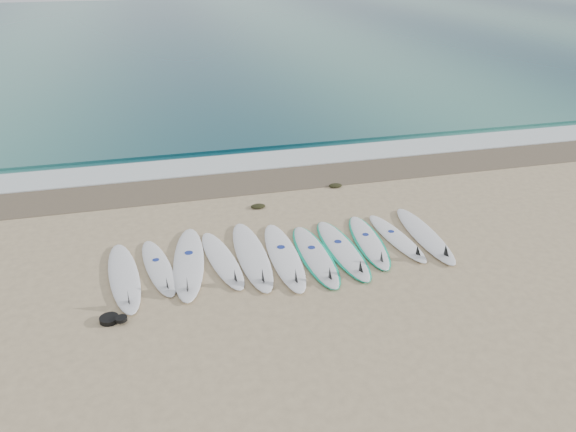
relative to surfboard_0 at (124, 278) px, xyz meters
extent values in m
plane|color=tan|center=(3.12, 0.12, -0.06)|extent=(120.00, 120.00, 0.00)
cube|color=#226060|center=(3.12, 32.62, -0.04)|extent=(120.00, 55.00, 0.03)
cube|color=brown|center=(3.12, 4.22, -0.05)|extent=(120.00, 1.80, 0.01)
cube|color=silver|center=(3.12, 5.62, -0.04)|extent=(120.00, 1.40, 0.04)
cube|color=#226060|center=(3.12, 7.12, -0.01)|extent=(120.00, 1.00, 0.10)
ellipsoid|color=white|center=(-0.01, 0.08, -0.01)|extent=(0.81, 2.69, 0.09)
cone|color=black|center=(0.09, -0.88, 0.14)|extent=(0.25, 0.30, 0.28)
ellipsoid|color=white|center=(0.64, 0.28, -0.02)|extent=(0.82, 2.34, 0.07)
cone|color=black|center=(0.76, -0.55, 0.12)|extent=(0.23, 0.27, 0.24)
cylinder|color=navy|center=(0.60, 0.50, 0.02)|extent=(0.15, 0.15, 0.01)
ellipsoid|color=white|center=(1.23, 0.30, -0.01)|extent=(0.91, 2.93, 0.09)
cone|color=black|center=(1.11, -0.74, 0.16)|extent=(0.28, 0.33, 0.31)
cylinder|color=navy|center=(1.26, 0.58, 0.04)|extent=(0.18, 0.18, 0.01)
ellipsoid|color=white|center=(1.88, 0.25, -0.02)|extent=(0.84, 2.49, 0.08)
cone|color=black|center=(2.00, -0.63, 0.13)|extent=(0.24, 0.29, 0.26)
ellipsoid|color=white|center=(2.49, 0.27, -0.01)|extent=(0.61, 2.90, 0.09)
cone|color=black|center=(2.49, -0.79, 0.16)|extent=(0.25, 0.31, 0.31)
ellipsoid|color=white|center=(3.11, 0.08, -0.01)|extent=(0.67, 2.85, 0.09)
cone|color=black|center=(3.08, -0.96, 0.16)|extent=(0.25, 0.31, 0.30)
cylinder|color=navy|center=(3.12, 0.35, 0.04)|extent=(0.17, 0.17, 0.01)
ellipsoid|color=silver|center=(3.72, -0.06, -0.01)|extent=(0.55, 2.59, 0.08)
ellipsoid|color=#08B480|center=(3.72, -0.06, -0.02)|extent=(0.64, 2.61, 0.06)
cone|color=black|center=(3.72, -1.01, 0.14)|extent=(0.22, 0.28, 0.28)
cylinder|color=navy|center=(3.72, 0.19, 0.03)|extent=(0.15, 0.15, 0.01)
ellipsoid|color=white|center=(4.34, 0.04, -0.01)|extent=(0.61, 2.64, 0.08)
ellipsoid|color=#08B480|center=(4.34, 0.04, -0.02)|extent=(0.70, 2.66, 0.06)
cone|color=black|center=(4.36, -0.92, 0.14)|extent=(0.23, 0.29, 0.28)
cylinder|color=navy|center=(4.33, 0.29, 0.03)|extent=(0.16, 0.16, 0.01)
ellipsoid|color=white|center=(4.99, 0.23, -0.02)|extent=(0.74, 2.45, 0.08)
ellipsoid|color=#08B480|center=(4.99, 0.23, -0.02)|extent=(0.83, 2.48, 0.06)
cone|color=black|center=(4.90, -0.65, 0.12)|extent=(0.23, 0.28, 0.26)
cylinder|color=navy|center=(5.02, 0.46, 0.02)|extent=(0.15, 0.15, 0.01)
ellipsoid|color=white|center=(5.63, 0.24, -0.02)|extent=(0.68, 2.35, 0.07)
cone|color=black|center=(5.70, -0.61, 0.12)|extent=(0.22, 0.26, 0.25)
cylinder|color=navy|center=(5.61, 0.46, 0.02)|extent=(0.14, 0.14, 0.01)
ellipsoid|color=white|center=(6.26, 0.20, -0.01)|extent=(0.66, 2.71, 0.09)
cone|color=black|center=(6.23, -0.78, 0.15)|extent=(0.24, 0.30, 0.29)
ellipsoid|color=black|center=(3.09, 2.55, -0.02)|extent=(0.35, 0.27, 0.07)
ellipsoid|color=black|center=(5.31, 3.30, -0.02)|extent=(0.35, 0.27, 0.07)
cylinder|color=black|center=(-0.24, -1.24, -0.02)|extent=(0.32, 0.32, 0.08)
cylinder|color=black|center=(-0.04, -1.34, 0.02)|extent=(0.20, 0.20, 0.06)
camera|label=1|loc=(0.74, -9.43, 5.64)|focal=35.00mm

